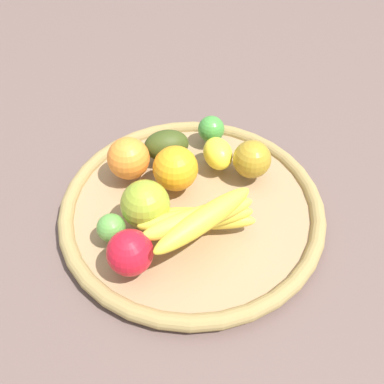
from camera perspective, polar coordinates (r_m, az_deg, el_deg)
ground_plane at (r=0.69m, az=0.00°, el=-2.87°), size 2.40×2.40×0.00m
basket at (r=0.68m, az=0.00°, el=-2.08°), size 0.44×0.44×0.03m
banana_bunch at (r=0.59m, az=0.90°, el=-3.77°), size 0.13×0.18×0.08m
avocado at (r=0.72m, az=-3.62°, el=6.58°), size 0.06×0.08×0.05m
lemon_0 at (r=0.71m, az=3.64°, el=5.43°), size 0.07×0.05×0.05m
orange_1 at (r=0.66m, az=-2.34°, el=3.32°), size 0.08×0.08×0.07m
apple_0 at (r=0.69m, az=8.42°, el=4.58°), size 0.08×0.08×0.06m
orange_0 at (r=0.69m, az=-8.91°, el=4.70°), size 0.10×0.10×0.07m
apple_2 at (r=0.57m, az=-8.70°, el=-8.41°), size 0.09×0.09×0.07m
lime_0 at (r=0.76m, az=2.72°, el=8.82°), size 0.07×0.07×0.05m
lime_1 at (r=0.61m, az=-11.30°, el=-4.95°), size 0.06×0.06×0.04m
apple_1 at (r=0.61m, az=-6.58°, el=-1.74°), size 0.10×0.10×0.08m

